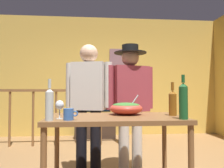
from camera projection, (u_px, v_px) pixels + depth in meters
back_wall at (110, 76)px, 5.56m from camera, size 5.38×0.10×2.85m
framed_picture at (122, 58)px, 5.54m from camera, size 0.61×0.03×0.46m
stair_railing at (78, 110)px, 4.42m from camera, size 2.68×0.10×1.14m
tv_console at (95, 127)px, 5.13m from camera, size 0.90×0.40×0.49m
flat_screen_tv at (95, 104)px, 5.12m from camera, size 0.69×0.12×0.48m
serving_table at (115, 125)px, 2.16m from camera, size 1.27×0.77×0.80m
salad_bowl at (126, 108)px, 2.30m from camera, size 0.34×0.34×0.20m
wine_glass at (60, 106)px, 1.95m from camera, size 0.07×0.07×0.16m
wine_bottle_clear at (49, 104)px, 1.82m from camera, size 0.07×0.07×0.34m
wine_bottle_green at (183, 100)px, 1.92m from camera, size 0.07×0.07×0.38m
wine_bottle_amber at (173, 102)px, 2.22m from camera, size 0.08×0.08×0.33m
mug_blue at (69, 114)px, 1.86m from camera, size 0.12×0.08×0.10m
person_standing_left at (89, 98)px, 2.78m from camera, size 0.57×0.32×1.62m
person_standing_right at (130, 97)px, 2.82m from camera, size 0.61×0.41×1.63m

